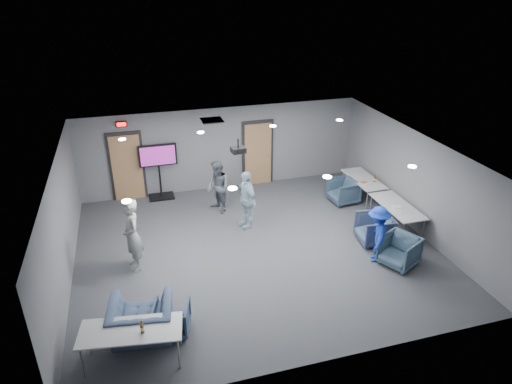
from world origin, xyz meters
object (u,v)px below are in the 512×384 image
object	(u,v)px
chair_front_a	(172,317)
table_front_left	(131,332)
tv_stand	(159,168)
projector	(238,150)
chair_right_a	(343,191)
chair_front_b	(142,320)
person_b	(218,187)
chair_right_b	(374,229)
table_right_b	(397,207)
person_d	(377,234)
table_right_a	(364,180)
chair_right_c	(399,251)
person_c	(246,199)
bottle_front	(142,328)
bottle_right	(375,179)
person_a	(132,235)

from	to	relation	value
chair_front_a	table_front_left	bearing A→B (deg)	53.03
tv_stand	projector	world-z (taller)	projector
chair_right_a	projector	size ratio (longest dim) A/B	2.18
chair_front_b	chair_right_a	bearing A→B (deg)	-137.78
person_b	chair_right_b	size ratio (longest dim) A/B	1.86
chair_right_a	table_right_b	bearing A→B (deg)	13.27
person_d	table_right_a	distance (m)	3.36
chair_right_c	table_right_b	bearing A→B (deg)	123.56
person_b	person_c	world-z (taller)	person_c
person_c	chair_front_a	size ratio (longest dim) A/B	2.36
table_front_left	bottle_front	distance (m)	0.28
person_c	chair_right_c	size ratio (longest dim) A/B	2.01
person_b	bottle_right	bearing A→B (deg)	59.22
person_d	projector	world-z (taller)	projector
chair_right_a	chair_right_b	bearing A→B (deg)	-11.67
person_b	bottle_front	bearing A→B (deg)	-45.66
chair_right_b	table_right_b	world-z (taller)	chair_right_b
table_right_b	chair_front_a	bearing A→B (deg)	109.86
chair_right_a	person_d	bearing A→B (deg)	-17.15
chair_right_b	person_d	bearing A→B (deg)	-21.29
tv_stand	projector	bearing A→B (deg)	-55.95
chair_right_b	table_right_b	distance (m)	1.05
person_d	bottle_front	xyz separation A→B (m)	(-5.70, -1.86, 0.10)
bottle_front	table_right_a	bearing A→B (deg)	35.33
table_front_left	person_c	bearing A→B (deg)	60.95
bottle_right	tv_stand	world-z (taller)	tv_stand
chair_right_b	table_front_left	xyz separation A→B (m)	(-6.29, -2.48, 0.30)
person_c	table_right_b	xyz separation A→B (m)	(3.93, -1.31, -0.15)
person_d	table_front_left	distance (m)	6.15
bottle_front	chair_front_b	bearing A→B (deg)	90.61
person_a	tv_stand	xyz separation A→B (m)	(0.98, 3.72, 0.10)
chair_right_b	chair_right_a	bearing A→B (deg)	179.64
tv_stand	table_right_b	bearing A→B (deg)	-32.26
bottle_right	person_a	bearing A→B (deg)	-168.46
person_c	person_d	size ratio (longest dim) A/B	1.15
person_b	table_front_left	xyz separation A→B (m)	(-2.71, -5.31, -0.11)
chair_right_a	table_front_left	xyz separation A→B (m)	(-6.55, -4.85, 0.31)
chair_right_c	chair_front_b	world-z (taller)	chair_front_b
person_a	chair_front_a	bearing A→B (deg)	0.71
table_front_left	person_b	bearing A→B (deg)	71.67
person_a	chair_right_a	xyz separation A→B (m)	(6.38, 1.82, -0.53)
person_a	person_d	bearing A→B (deg)	64.15
person_d	tv_stand	xyz separation A→B (m)	(-4.75, 5.02, 0.28)
person_d	table_right_b	world-z (taller)	person_d
person_d	bottle_right	size ratio (longest dim) A/B	5.90
person_b	chair_front_a	size ratio (longest dim) A/B	2.24
projector	bottle_front	bearing A→B (deg)	-130.51
table_right_b	bottle_right	world-z (taller)	bottle_right
chair_right_b	table_right_b	size ratio (longest dim) A/B	0.47
chair_right_a	table_front_left	size ratio (longest dim) A/B	0.43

